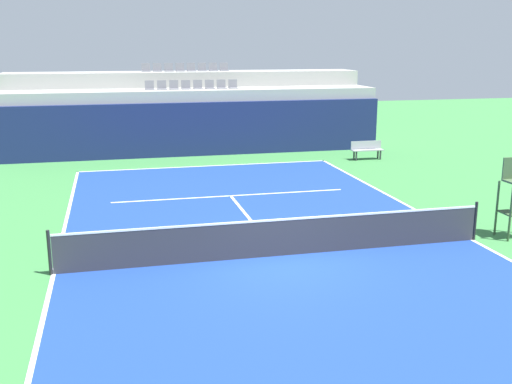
% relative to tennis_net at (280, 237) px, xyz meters
% --- Properties ---
extents(ground_plane, '(80.00, 80.00, 0.00)m').
position_rel_tennis_net_xyz_m(ground_plane, '(0.00, 0.00, -0.51)').
color(ground_plane, '#387A3D').
extents(court_surface, '(11.00, 24.00, 0.01)m').
position_rel_tennis_net_xyz_m(court_surface, '(0.00, 0.00, -0.50)').
color(court_surface, navy).
rests_on(court_surface, ground_plane).
extents(baseline_far, '(11.00, 0.10, 0.00)m').
position_rel_tennis_net_xyz_m(baseline_far, '(0.00, 11.95, -0.50)').
color(baseline_far, white).
rests_on(baseline_far, court_surface).
extents(sideline_left, '(0.10, 24.00, 0.00)m').
position_rel_tennis_net_xyz_m(sideline_left, '(-5.45, 0.00, -0.50)').
color(sideline_left, white).
rests_on(sideline_left, court_surface).
extents(sideline_right, '(0.10, 24.00, 0.00)m').
position_rel_tennis_net_xyz_m(sideline_right, '(5.45, 0.00, -0.50)').
color(sideline_right, white).
rests_on(sideline_right, court_surface).
extents(service_line_far, '(8.26, 0.10, 0.00)m').
position_rel_tennis_net_xyz_m(service_line_far, '(0.00, 6.40, -0.50)').
color(service_line_far, white).
rests_on(service_line_far, court_surface).
extents(centre_service_line, '(0.10, 6.40, 0.00)m').
position_rel_tennis_net_xyz_m(centre_service_line, '(0.00, 3.20, -0.50)').
color(centre_service_line, white).
rests_on(centre_service_line, court_surface).
extents(back_wall, '(18.39, 0.30, 2.55)m').
position_rel_tennis_net_xyz_m(back_wall, '(0.00, 14.67, 0.77)').
color(back_wall, navy).
rests_on(back_wall, ground_plane).
extents(stands_tier_lower, '(18.39, 2.40, 3.08)m').
position_rel_tennis_net_xyz_m(stands_tier_lower, '(0.00, 16.02, 1.03)').
color(stands_tier_lower, '#9E9E99').
rests_on(stands_tier_lower, ground_plane).
extents(stands_tier_upper, '(18.39, 2.40, 3.84)m').
position_rel_tennis_net_xyz_m(stands_tier_upper, '(0.00, 18.42, 1.41)').
color(stands_tier_upper, '#9E9E99').
rests_on(stands_tier_upper, ground_plane).
extents(seating_row_lower, '(4.57, 0.44, 0.44)m').
position_rel_tennis_net_xyz_m(seating_row_lower, '(-0.00, 16.11, 2.70)').
color(seating_row_lower, slate).
rests_on(seating_row_lower, stands_tier_lower).
extents(seating_row_upper, '(4.57, 0.44, 0.44)m').
position_rel_tennis_net_xyz_m(seating_row_upper, '(-0.00, 18.51, 3.46)').
color(seating_row_upper, slate).
rests_on(seating_row_upper, stands_tier_upper).
extents(tennis_net, '(11.08, 0.08, 1.07)m').
position_rel_tennis_net_xyz_m(tennis_net, '(0.00, 0.00, 0.00)').
color(tennis_net, black).
rests_on(tennis_net, court_surface).
extents(player_bench, '(1.50, 0.40, 0.85)m').
position_rel_tennis_net_xyz_m(player_bench, '(7.54, 11.88, -0.00)').
color(player_bench, '#99999E').
rests_on(player_bench, ground_plane).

